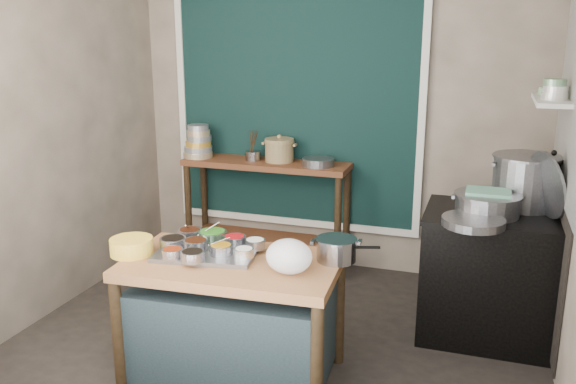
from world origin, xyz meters
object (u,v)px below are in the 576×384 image
(condiment_tray, at_px, (208,252))
(prep_table, at_px, (233,319))
(stove_block, at_px, (491,277))
(ceramic_crock, at_px, (279,151))
(stock_pot, at_px, (525,181))
(yellow_basin, at_px, (132,246))
(steamer, at_px, (487,204))
(saucepan, at_px, (336,249))
(utensil_cup, at_px, (253,156))
(back_counter, at_px, (267,214))

(condiment_tray, bearing_deg, prep_table, -18.27)
(stove_block, height_order, ceramic_crock, ceramic_crock)
(condiment_tray, bearing_deg, stock_pot, 33.40)
(yellow_basin, xyz_separation_m, steamer, (2.00, 1.07, 0.15))
(saucepan, relative_size, ceramic_crock, 0.93)
(yellow_basin, xyz_separation_m, utensil_cup, (0.05, 1.85, 0.19))
(prep_table, bearing_deg, ceramic_crock, 96.99)
(stove_block, relative_size, ceramic_crock, 3.40)
(stove_block, bearing_deg, stock_pot, 52.29)
(stock_pot, relative_size, steamer, 1.04)
(back_counter, relative_size, utensil_cup, 10.74)
(prep_table, height_order, utensil_cup, utensil_cup)
(stock_pot, bearing_deg, ceramic_crock, 164.25)
(prep_table, relative_size, utensil_cup, 9.26)
(yellow_basin, bearing_deg, steamer, 28.17)
(saucepan, bearing_deg, back_counter, 105.31)
(stove_block, distance_m, ceramic_crock, 2.04)
(stove_block, bearing_deg, saucepan, -136.38)
(steamer, bearing_deg, yellow_basin, -151.83)
(stove_block, relative_size, utensil_cup, 6.67)
(yellow_basin, relative_size, utensil_cup, 1.89)
(back_counter, relative_size, saucepan, 5.87)
(utensil_cup, bearing_deg, condiment_tray, -77.32)
(prep_table, xyz_separation_m, yellow_basin, (-0.61, -0.09, 0.42))
(stove_block, distance_m, yellow_basin, 2.38)
(back_counter, distance_m, stock_pot, 2.21)
(stove_block, distance_m, saucepan, 1.28)
(utensil_cup, height_order, ceramic_crock, ceramic_crock)
(saucepan, distance_m, stock_pot, 1.50)
(utensil_cup, xyz_separation_m, stock_pot, (2.18, -0.52, 0.07))
(saucepan, xyz_separation_m, ceramic_crock, (-0.91, 1.60, 0.22))
(back_counter, xyz_separation_m, saucepan, (1.02, -1.57, 0.34))
(yellow_basin, relative_size, steamer, 0.58)
(prep_table, distance_m, saucepan, 0.75)
(back_counter, relative_size, condiment_tray, 2.46)
(back_counter, bearing_deg, prep_table, -75.89)
(ceramic_crock, relative_size, stock_pot, 0.58)
(yellow_basin, distance_m, saucepan, 1.22)
(saucepan, bearing_deg, prep_table, -178.89)
(condiment_tray, distance_m, utensil_cup, 1.76)
(utensil_cup, bearing_deg, stove_block, -19.82)
(saucepan, relative_size, stock_pot, 0.54)
(condiment_tray, bearing_deg, back_counter, 98.79)
(utensil_cup, xyz_separation_m, ceramic_crock, (0.23, 0.03, 0.05))
(yellow_basin, distance_m, utensil_cup, 1.86)
(yellow_basin, xyz_separation_m, stock_pot, (2.23, 1.34, 0.26))
(yellow_basin, distance_m, stock_pot, 2.61)
(stove_block, relative_size, stock_pot, 1.97)
(stock_pot, bearing_deg, condiment_tray, -146.60)
(back_counter, distance_m, saucepan, 1.90)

